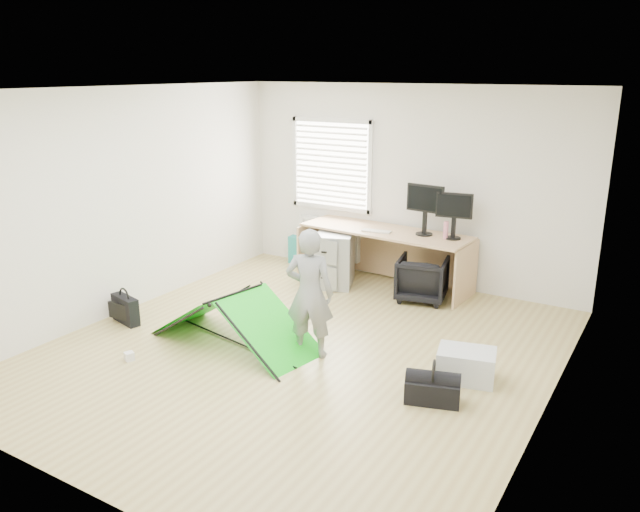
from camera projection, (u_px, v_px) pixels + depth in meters
The scene contains 18 objects.
ground at pixel (301, 350), 6.66m from camera, with size 5.50×5.50×0.00m, color tan.
back_wall at pixel (408, 186), 8.53m from camera, with size 5.00×0.02×2.70m, color silver.
window at pixel (331, 165), 9.03m from camera, with size 1.20×0.06×1.20m, color silver.
radiator at pixel (330, 238), 9.31m from camera, with size 1.00×0.12×0.60m, color silver.
desk at pixel (384, 258), 8.52m from camera, with size 2.33×0.74×0.80m, color tan.
filing_cabinet at pixel (335, 258), 8.60m from camera, with size 0.48×0.64×0.75m, color #939798.
monitor_left at pixel (425, 217), 8.10m from camera, with size 0.51×0.11×0.49m, color black.
monitor_right at pixel (454, 222), 7.91m from camera, with size 0.46×0.10×0.44m, color black.
keyboard at pixel (377, 231), 8.32m from camera, with size 0.39×0.13×0.02m, color beige.
thermos at pixel (446, 230), 7.94m from camera, with size 0.06×0.06×0.23m, color #C87084.
office_chair at pixel (422, 279), 8.04m from camera, with size 0.61×0.63×0.57m, color black.
person at pixel (310, 293), 6.36m from camera, with size 0.50×0.33×1.37m, color gray.
kite at pixel (235, 319), 6.75m from camera, with size 1.86×0.82×0.58m, color #13CA18, non-canonical shape.
storage_crate at pixel (466, 365), 6.00m from camera, with size 0.54×0.38×0.30m, color silver.
tote_bag at pixel (301, 250), 9.57m from camera, with size 0.36×0.16×0.42m, color teal.
laptop_bag at pixel (126, 310), 7.34m from camera, with size 0.44×0.13×0.33m, color black.
white_box at pixel (129, 356), 6.42m from camera, with size 0.09×0.09×0.09m, color silver.
duffel_bag at pixel (432, 391), 5.60m from camera, with size 0.49×0.25×0.21m, color black.
Camera 1 is at (3.32, -5.11, 2.89)m, focal length 35.00 mm.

